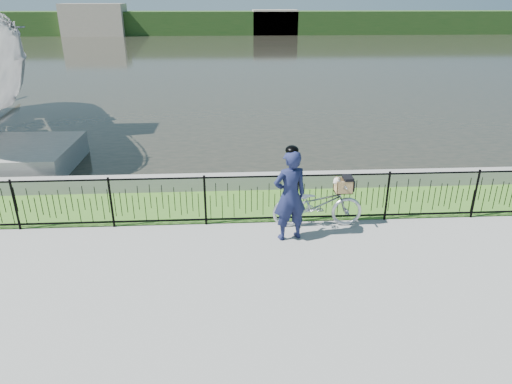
{
  "coord_description": "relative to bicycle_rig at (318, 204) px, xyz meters",
  "views": [
    {
      "loc": [
        -0.43,
        -7.42,
        4.59
      ],
      "look_at": [
        0.06,
        1.0,
        1.0
      ],
      "focal_mm": 32.0,
      "sensor_mm": 36.0,
      "label": 1
    }
  ],
  "objects": [
    {
      "name": "water",
      "position": [
        -1.43,
        31.6,
        -0.52
      ],
      "size": [
        120.0,
        120.0,
        0.0
      ],
      "primitive_type": "plane",
      "color": "black",
      "rests_on": "ground"
    },
    {
      "name": "ground",
      "position": [
        -1.43,
        -1.4,
        -0.52
      ],
      "size": [
        120.0,
        120.0,
        0.0
      ],
      "primitive_type": "plane",
      "color": "gray",
      "rests_on": "ground"
    },
    {
      "name": "far_treeline",
      "position": [
        -1.43,
        58.6,
        0.98
      ],
      "size": [
        120.0,
        6.0,
        3.0
      ],
      "primitive_type": "cube",
      "color": "#26441A",
      "rests_on": "ground"
    },
    {
      "name": "bicycle_rig",
      "position": [
        0.0,
        0.0,
        0.0
      ],
      "size": [
        1.94,
        0.68,
        1.15
      ],
      "color": "#ACB1B8",
      "rests_on": "ground"
    },
    {
      "name": "far_building_right",
      "position": [
        4.57,
        57.1,
        1.08
      ],
      "size": [
        6.0,
        3.0,
        3.2
      ],
      "primitive_type": "cube",
      "color": "#A69886",
      "rests_on": "ground"
    },
    {
      "name": "quay_wall",
      "position": [
        -1.43,
        2.2,
        -0.32
      ],
      "size": [
        60.0,
        0.3,
        0.4
      ],
      "primitive_type": "cube",
      "color": "gray",
      "rests_on": "ground"
    },
    {
      "name": "cyclist",
      "position": [
        -0.69,
        -0.52,
        0.46
      ],
      "size": [
        0.8,
        0.63,
        1.98
      ],
      "color": "#171C3F",
      "rests_on": "ground"
    },
    {
      "name": "fence",
      "position": [
        -1.43,
        0.2,
        0.06
      ],
      "size": [
        14.0,
        0.06,
        1.15
      ],
      "primitive_type": null,
      "color": "black",
      "rests_on": "ground"
    },
    {
      "name": "grass_strip",
      "position": [
        -1.43,
        1.2,
        -0.52
      ],
      "size": [
        60.0,
        2.0,
        0.01
      ],
      "primitive_type": "cube",
      "color": "#3F7022",
      "rests_on": "ground"
    },
    {
      "name": "far_building_left",
      "position": [
        -19.43,
        56.6,
        1.48
      ],
      "size": [
        8.0,
        4.0,
        4.0
      ],
      "primitive_type": "cube",
      "color": "#A69886",
      "rests_on": "ground"
    }
  ]
}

